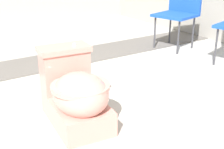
% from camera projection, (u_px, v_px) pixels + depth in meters
% --- Properties ---
extents(ground_plane, '(14.00, 14.00, 0.00)m').
position_uv_depth(ground_plane, '(60.00, 110.00, 2.39)').
color(ground_plane, '#A8A59E').
extents(gravel_strip, '(0.56, 8.00, 0.01)m').
position_uv_depth(gravel_strip, '(59.00, 60.00, 3.51)').
color(gravel_strip, '#605B56').
rests_on(gravel_strip, ground).
extents(toilet, '(0.67, 0.44, 0.52)m').
position_uv_depth(toilet, '(76.00, 94.00, 2.14)').
color(toilet, tan).
rests_on(toilet, ground).
extents(folding_chair_left, '(0.53, 0.53, 0.83)m').
position_uv_depth(folding_chair_left, '(180.00, 7.00, 3.84)').
color(folding_chair_left, '#1947B2').
rests_on(folding_chair_left, ground).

